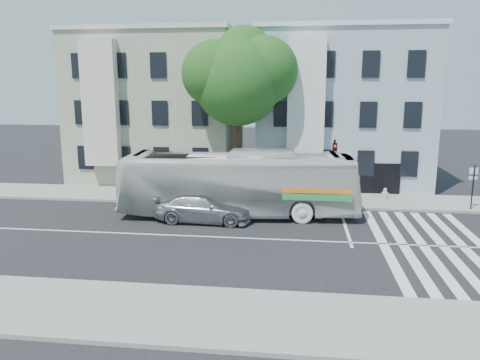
% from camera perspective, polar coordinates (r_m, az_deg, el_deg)
% --- Properties ---
extents(ground, '(120.00, 120.00, 0.00)m').
position_cam_1_polar(ground, '(23.09, -3.05, -6.95)').
color(ground, black).
rests_on(ground, ground).
extents(sidewalk_far, '(80.00, 4.00, 0.15)m').
position_cam_1_polar(sidewalk_far, '(30.67, -0.41, -2.11)').
color(sidewalk_far, gray).
rests_on(sidewalk_far, ground).
extents(sidewalk_near, '(80.00, 4.00, 0.15)m').
position_cam_1_polar(sidewalk_near, '(15.85, -8.37, -15.78)').
color(sidewalk_near, gray).
rests_on(sidewalk_near, ground).
extents(building_left, '(12.00, 10.00, 11.00)m').
position_cam_1_polar(building_left, '(38.18, -9.59, 8.66)').
color(building_left, gray).
rests_on(building_left, ground).
extents(building_right, '(12.00, 10.00, 11.00)m').
position_cam_1_polar(building_right, '(36.71, 12.08, 8.46)').
color(building_right, '#97A7B4').
rests_on(building_right, ground).
extents(street_tree, '(7.30, 5.90, 11.10)m').
position_cam_1_polar(street_tree, '(30.52, -0.13, 12.51)').
color(street_tree, '#2D2116').
rests_on(street_tree, ground).
extents(bus, '(4.08, 13.49, 3.70)m').
position_cam_1_polar(bus, '(26.30, -0.21, -0.45)').
color(bus, silver).
rests_on(bus, ground).
extents(sedan, '(2.31, 5.35, 1.53)m').
position_cam_1_polar(sedan, '(25.47, -4.47, -3.39)').
color(sedan, '#AEB2B5').
rests_on(sedan, ground).
extents(hedge, '(8.33, 3.49, 0.70)m').
position_cam_1_polar(hedge, '(29.97, -6.52, -1.68)').
color(hedge, '#346520').
rests_on(hedge, sidewalk_far).
extents(traffic_signal, '(0.43, 0.53, 4.11)m').
position_cam_1_polar(traffic_signal, '(28.61, 11.39, 1.93)').
color(traffic_signal, black).
rests_on(traffic_signal, ground).
extents(fire_hydrant, '(0.40, 0.27, 0.70)m').
position_cam_1_polar(fire_hydrant, '(31.32, 17.26, -1.54)').
color(fire_hydrant, '#B8B8B3').
rests_on(fire_hydrant, sidewalk_far).
extents(far_sign_pole, '(0.47, 0.16, 2.63)m').
position_cam_1_polar(far_sign_pole, '(30.34, 26.54, -0.15)').
color(far_sign_pole, black).
rests_on(far_sign_pole, sidewalk_far).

